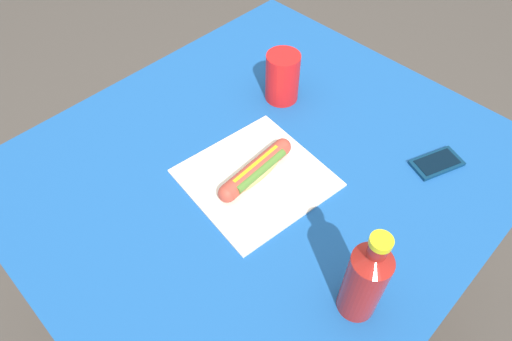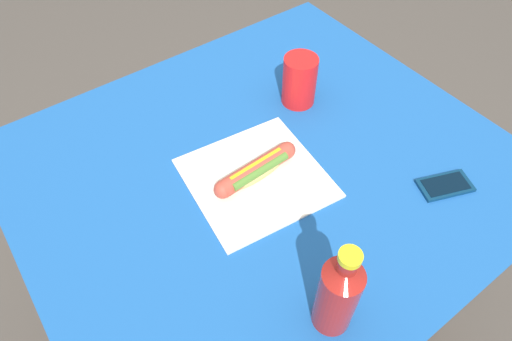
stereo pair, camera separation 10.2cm
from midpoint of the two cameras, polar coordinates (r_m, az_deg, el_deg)
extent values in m
plane|color=#47423D|center=(1.70, -1.23, -15.50)|extent=(6.00, 6.00, 0.00)
cylinder|color=brown|center=(1.77, 0.20, 7.64)|extent=(0.07, 0.07, 0.70)
cylinder|color=brown|center=(1.51, -25.58, -10.09)|extent=(0.07, 0.07, 0.70)
cylinder|color=brown|center=(1.52, 22.25, -7.44)|extent=(0.07, 0.07, 0.70)
cube|color=brown|center=(1.09, -1.86, 0.12)|extent=(1.08, 0.96, 0.03)
cube|color=#19519E|center=(1.08, -1.88, 0.70)|extent=(1.14, 1.02, 0.00)
cube|color=silver|center=(1.04, -2.80, -1.12)|extent=(0.33, 0.33, 0.01)
ellipsoid|color=#DBB26B|center=(1.02, -2.86, -0.19)|extent=(0.18, 0.06, 0.05)
cylinder|color=#B24233|center=(1.02, -2.87, 0.01)|extent=(0.19, 0.05, 0.04)
sphere|color=#B24233|center=(0.98, -6.72, -3.13)|extent=(0.04, 0.04, 0.04)
sphere|color=#B24233|center=(1.06, 0.69, 2.90)|extent=(0.04, 0.04, 0.04)
cube|color=yellow|center=(1.00, -2.91, 0.69)|extent=(0.14, 0.01, 0.00)
cylinder|color=#4C7A2D|center=(1.00, -2.28, -0.17)|extent=(0.15, 0.03, 0.02)
cube|color=#0A2D4C|center=(1.14, 19.78, 0.74)|extent=(0.14, 0.10, 0.01)
cube|color=black|center=(1.13, 19.85, 0.90)|extent=(0.11, 0.08, 0.00)
cylinder|color=maroon|center=(0.82, 10.04, -14.42)|extent=(0.07, 0.07, 0.17)
cone|color=maroon|center=(0.73, 11.09, -11.11)|extent=(0.07, 0.07, 0.02)
cylinder|color=maroon|center=(0.71, 11.41, -10.06)|extent=(0.03, 0.03, 0.03)
cylinder|color=yellow|center=(0.69, 11.68, -9.21)|extent=(0.04, 0.04, 0.01)
cylinder|color=red|center=(1.20, 0.93, 11.74)|extent=(0.09, 0.09, 0.14)
camera|label=1|loc=(0.05, -92.87, -3.44)|focal=31.25mm
camera|label=2|loc=(0.05, 87.13, 3.44)|focal=31.25mm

